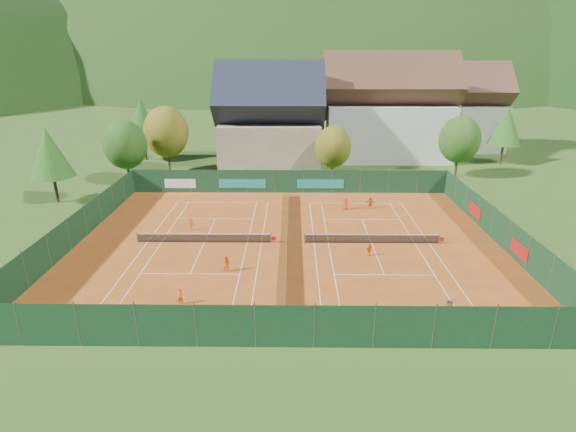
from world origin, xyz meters
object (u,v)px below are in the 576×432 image
at_px(chalet, 270,124).
at_px(player_right_near, 369,250).
at_px(player_left_far, 191,224).
at_px(player_left_near, 180,297).
at_px(player_left_mid, 227,264).
at_px(hotel_block_a, 387,114).
at_px(ball_hopper, 449,304).
at_px(player_right_far_a, 346,204).
at_px(hotel_block_b, 455,112).
at_px(player_right_far_b, 370,203).

distance_m(chalet, player_right_near, 34.88).
bearing_deg(player_left_far, player_left_near, 97.13).
height_order(player_left_mid, player_right_near, player_left_mid).
bearing_deg(player_left_near, player_left_far, 94.54).
bearing_deg(chalet, player_right_near, -72.54).
relative_size(hotel_block_a, player_left_mid, 15.10).
xyz_separation_m(chalet, player_left_mid, (-1.98, -35.99, -5.91)).
bearing_deg(ball_hopper, player_right_near, 115.37).
bearing_deg(hotel_block_a, ball_hopper, -95.34).
bearing_deg(chalet, player_right_far_a, -64.99).
relative_size(hotel_block_b, player_right_far_b, 12.54).
distance_m(player_left_mid, player_right_near, 12.70).
relative_size(chalet, player_left_far, 12.05).
bearing_deg(player_right_near, player_left_near, 176.11).
xyz_separation_m(hotel_block_b, player_right_far_a, (-23.46, -34.45, -5.89)).
distance_m(player_right_near, player_right_far_a, 12.35).
xyz_separation_m(chalet, hotel_block_a, (19.00, 6.00, 0.76)).
bearing_deg(player_left_mid, player_left_far, 117.88).
xyz_separation_m(player_left_mid, player_right_far_b, (14.42, 16.00, -0.03)).
height_order(hotel_block_a, player_left_mid, hotel_block_a).
xyz_separation_m(ball_hopper, player_right_near, (-4.23, 8.92, 0.06)).
xyz_separation_m(player_left_far, player_right_near, (17.21, -5.89, -0.06)).
bearing_deg(player_right_far_b, hotel_block_b, -117.66).
xyz_separation_m(ball_hopper, player_right_far_b, (-2.09, 21.71, 0.13)).
bearing_deg(chalet, hotel_block_a, 17.53).
height_order(hotel_block_a, player_right_near, hotel_block_a).
relative_size(chalet, hotel_block_b, 0.94).
xyz_separation_m(ball_hopper, player_left_far, (-21.44, 14.81, 0.12)).
bearing_deg(player_left_far, player_right_far_b, -162.28).
bearing_deg(player_left_mid, hotel_block_b, 54.51).
height_order(ball_hopper, player_left_mid, player_left_mid).
bearing_deg(player_right_near, player_left_mid, 161.73).
relative_size(player_left_mid, player_right_far_a, 0.98).
distance_m(hotel_block_b, player_left_far, 57.44).
bearing_deg(player_right_near, chalet, 74.54).
distance_m(ball_hopper, player_right_far_a, 21.83).
relative_size(ball_hopper, player_left_far, 0.59).
distance_m(hotel_block_a, ball_hopper, 48.40).
xyz_separation_m(chalet, player_right_far_a, (9.54, -20.45, -5.90)).
relative_size(player_left_near, player_right_far_a, 0.87).
relative_size(ball_hopper, player_right_near, 0.65).
xyz_separation_m(hotel_block_b, ball_hopper, (-18.46, -55.70, -6.06)).
height_order(chalet, ball_hopper, chalet).
height_order(hotel_block_b, player_right_far_b, hotel_block_b).
bearing_deg(chalet, player_left_far, -104.38).
height_order(hotel_block_a, ball_hopper, hotel_block_a).
distance_m(chalet, hotel_block_a, 19.94).
bearing_deg(player_left_far, player_right_near, 159.20).
relative_size(ball_hopper, player_left_mid, 0.56).
height_order(player_left_near, player_right_near, player_left_near).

